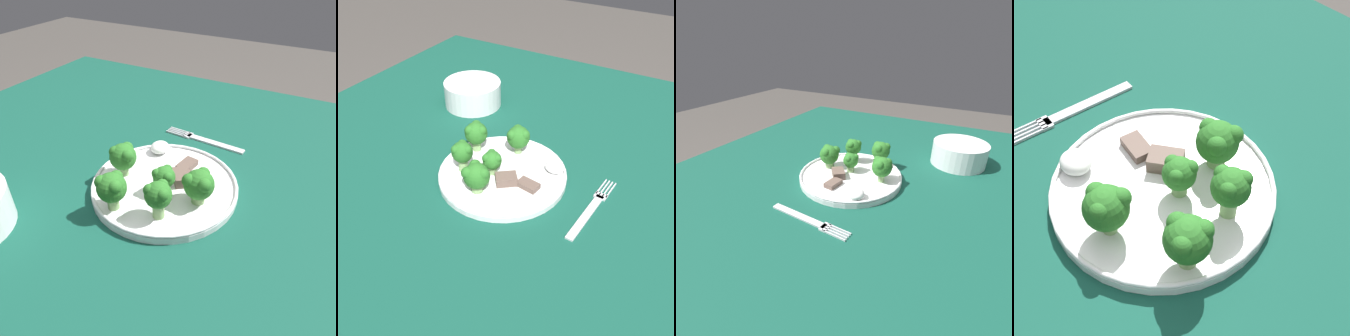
{
  "view_description": "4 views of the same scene",
  "coord_description": "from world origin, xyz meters",
  "views": [
    {
      "loc": [
        -0.37,
        -0.3,
        1.14
      ],
      "look_at": [
        0.02,
        -0.09,
        0.82
      ],
      "focal_mm": 35.0,
      "sensor_mm": 36.0,
      "label": 1
    },
    {
      "loc": [
        0.35,
        -0.62,
        1.27
      ],
      "look_at": [
        0.04,
        -0.09,
        0.8
      ],
      "focal_mm": 42.0,
      "sensor_mm": 36.0,
      "label": 2
    },
    {
      "loc": [
        0.55,
        0.19,
        1.1
      ],
      "look_at": [
        0.05,
        -0.09,
        0.8
      ],
      "focal_mm": 28.0,
      "sensor_mm": 36.0,
      "label": 3
    },
    {
      "loc": [
        -0.25,
        0.13,
        1.2
      ],
      "look_at": [
        0.02,
        -0.1,
        0.8
      ],
      "focal_mm": 50.0,
      "sensor_mm": 36.0,
      "label": 4
    }
  ],
  "objects": [
    {
      "name": "broccoli_floret_back_left",
      "position": [
        0.02,
        -0.0,
        0.82
      ],
      "size": [
        0.05,
        0.05,
        0.06
      ],
      "color": "#7FA866",
      "rests_on": "dinner_plate"
    },
    {
      "name": "broccoli_floret_center_left",
      "position": [
        0.01,
        -0.15,
        0.81
      ],
      "size": [
        0.05,
        0.05,
        0.06
      ],
      "color": "#7FA866",
      "rests_on": "dinner_plate"
    },
    {
      "name": "broccoli_floret_near_rim_left",
      "position": [
        0.01,
        -0.09,
        0.81
      ],
      "size": [
        0.04,
        0.04,
        0.05
      ],
      "color": "#7FA866",
      "rests_on": "dinner_plate"
    },
    {
      "name": "meat_slice_front_slice",
      "position": [
        0.05,
        -0.1,
        0.79
      ],
      "size": [
        0.05,
        0.05,
        0.02
      ],
      "color": "brown",
      "rests_on": "dinner_plate"
    },
    {
      "name": "broccoli_floret_front_left",
      "position": [
        -0.05,
        -0.11,
        0.82
      ],
      "size": [
        0.04,
        0.04,
        0.07
      ],
      "color": "#7FA866",
      "rests_on": "dinner_plate"
    },
    {
      "name": "dinner_plate",
      "position": [
        0.03,
        -0.08,
        0.77
      ],
      "size": [
        0.26,
        0.26,
        0.02
      ],
      "color": "white",
      "rests_on": "table"
    },
    {
      "name": "table",
      "position": [
        0.0,
        0.0,
        0.67
      ],
      "size": [
        1.14,
        1.13,
        0.76
      ],
      "color": "#114738",
      "rests_on": "ground_plane"
    },
    {
      "name": "fork",
      "position": [
        0.22,
        -0.08,
        0.77
      ],
      "size": [
        0.03,
        0.19,
        0.0
      ],
      "color": "silver",
      "rests_on": "table"
    },
    {
      "name": "meat_slice_middle_slice",
      "position": [
        0.09,
        -0.09,
        0.78
      ],
      "size": [
        0.05,
        0.03,
        0.01
      ],
      "color": "brown",
      "rests_on": "dinner_plate"
    },
    {
      "name": "broccoli_floret_center_back",
      "position": [
        -0.07,
        -0.04,
        0.82
      ],
      "size": [
        0.05,
        0.05,
        0.07
      ],
      "color": "#7FA866",
      "rests_on": "dinner_plate"
    },
    {
      "name": "sauce_dollop",
      "position": [
        0.11,
        -0.02,
        0.79
      ],
      "size": [
        0.04,
        0.04,
        0.02
      ],
      "color": "white",
      "rests_on": "dinner_plate"
    }
  ]
}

